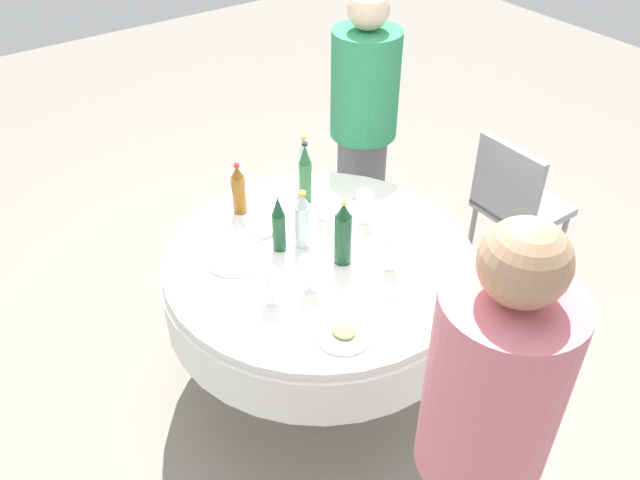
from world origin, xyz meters
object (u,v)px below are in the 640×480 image
object	(u,v)px
bottle_dark_green_right	(343,234)
person_right	(476,457)
person_east	(363,134)
plate_left	(343,333)
bottle_clear_near	(304,164)
wine_glass_near	(310,268)
dining_table	(320,282)
wine_glass_mid	(323,199)
chair_near	(515,201)
bottle_green_outer	(305,175)
bottle_amber_mid	(239,190)
plate_north	(235,259)
wine_glass_rear	(365,200)
wine_glass_north	(271,280)
bottle_dark_green_front	(279,224)
bottle_clear_east	(303,220)
wine_glass_outer	(391,248)

from	to	relation	value
bottle_dark_green_right	person_right	bearing A→B (deg)	162.85
person_east	plate_left	bearing A→B (deg)	-81.98
bottle_clear_near	wine_glass_near	world-z (taller)	bottle_clear_near
dining_table	wine_glass_mid	distance (m)	0.36
bottle_dark_green_right	chair_near	distance (m)	1.25
bottle_green_outer	bottle_amber_mid	world-z (taller)	bottle_green_outer
plate_left	chair_near	xyz separation A→B (m)	(0.42, -1.45, -0.23)
plate_north	wine_glass_mid	bearing A→B (deg)	-86.27
bottle_amber_mid	plate_north	xyz separation A→B (m)	(-0.29, 0.20, -0.11)
wine_glass_rear	wine_glass_north	bearing A→B (deg)	108.55
dining_table	wine_glass_mid	bearing A→B (deg)	-38.10
bottle_dark_green_front	plate_north	xyz separation A→B (m)	(0.04, 0.19, -0.12)
wine_glass_rear	wine_glass_mid	bearing A→B (deg)	46.63
dining_table	wine_glass_rear	distance (m)	0.40
bottle_dark_green_right	plate_north	size ratio (longest dim) A/B	1.30
wine_glass_mid	wine_glass_rear	world-z (taller)	wine_glass_rear
bottle_clear_near	wine_glass_rear	bearing A→B (deg)	-172.65
bottle_clear_near	wine_glass_mid	xyz separation A→B (m)	(-0.27, 0.08, -0.02)
plate_north	bottle_dark_green_right	bearing A→B (deg)	-125.96
plate_north	chair_near	size ratio (longest dim) A/B	0.26
bottle_dark_green_front	chair_near	size ratio (longest dim) A/B	0.31
bottle_green_outer	chair_near	bearing A→B (deg)	-109.14
wine_glass_mid	wine_glass_north	bearing A→B (deg)	124.87
plate_north	chair_near	distance (m)	1.58
plate_north	plate_left	distance (m)	0.61
chair_near	bottle_green_outer	bearing A→B (deg)	-108.75
bottle_clear_east	person_east	distance (m)	0.89
plate_north	bottle_amber_mid	bearing A→B (deg)	-33.95
bottle_clear_east	wine_glass_rear	size ratio (longest dim) A/B	1.69
bottle_amber_mid	wine_glass_north	xyz separation A→B (m)	(-0.59, 0.20, -0.01)
bottle_green_outer	bottle_amber_mid	bearing A→B (deg)	70.95
bottle_dark_green_front	person_right	world-z (taller)	person_right
dining_table	bottle_dark_green_front	distance (m)	0.33
bottle_dark_green_right	plate_north	xyz separation A→B (m)	(0.26, 0.36, -0.13)
dining_table	plate_left	bearing A→B (deg)	154.70
dining_table	chair_near	distance (m)	1.25
wine_glass_outer	wine_glass_north	distance (m)	0.51
bottle_clear_east	bottle_clear_near	size ratio (longest dim) A/B	0.99
wine_glass_outer	bottle_dark_green_front	bearing A→B (deg)	39.07
dining_table	bottle_green_outer	distance (m)	0.50
wine_glass_rear	person_right	distance (m)	1.30
bottle_clear_near	wine_glass_rear	distance (m)	0.39
bottle_clear_near	person_east	distance (m)	0.49
plate_north	person_right	xyz separation A→B (m)	(-1.28, -0.04, 0.13)
bottle_amber_mid	wine_glass_outer	world-z (taller)	bottle_amber_mid
person_right	wine_glass_rear	bearing A→B (deg)	-101.75
bottle_clear_near	wine_glass_outer	world-z (taller)	bottle_clear_near
bottle_green_outer	wine_glass_outer	bearing A→B (deg)	-179.68
bottle_clear_east	wine_glass_near	world-z (taller)	bottle_clear_east
person_east	wine_glass_near	bearing A→B (deg)	-89.35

